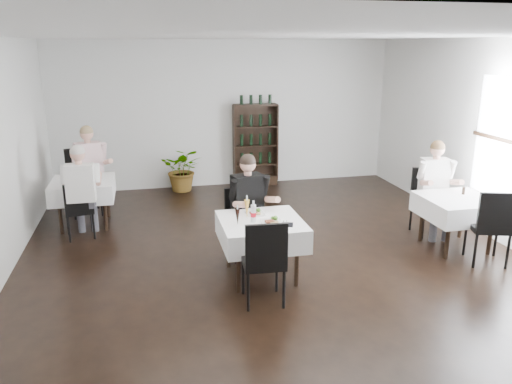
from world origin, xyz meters
TOP-DOWN VIEW (x-y plane):
  - room_shell at (0.00, 0.00)m, footprint 9.00×9.00m
  - wine_shelf at (0.60, 4.31)m, footprint 0.90×0.28m
  - main_table at (-0.30, 0.00)m, footprint 1.03×1.03m
  - left_table at (-2.70, 2.50)m, footprint 0.98×0.98m
  - right_table at (2.70, 0.30)m, footprint 0.98×0.98m
  - potted_tree at (-0.94, 4.20)m, footprint 0.97×0.89m
  - main_chair_far at (-0.39, 0.75)m, footprint 0.50×0.50m
  - main_chair_near at (-0.44, -0.73)m, footprint 0.50×0.51m
  - left_chair_far at (-2.76, 3.20)m, footprint 0.63×0.64m
  - left_chair_near at (-2.71, 1.89)m, footprint 0.48×0.49m
  - right_chair_far at (2.64, 0.97)m, footprint 0.51×0.51m
  - right_chair_near at (2.79, -0.34)m, footprint 0.61×0.61m
  - diner_main at (-0.33, 0.53)m, footprint 0.62×0.66m
  - diner_left_far at (-2.61, 3.16)m, footprint 0.68×0.72m
  - diner_left_near at (-2.64, 1.89)m, footprint 0.56×0.56m
  - diner_right_far at (2.68, 0.86)m, footprint 0.60×0.61m
  - plate_far at (-0.32, 0.24)m, footprint 0.23×0.23m
  - plate_near at (-0.20, -0.14)m, footprint 0.28×0.28m
  - pilsner_dark at (-0.62, -0.10)m, footprint 0.06×0.06m
  - pilsner_lager at (-0.45, 0.14)m, footprint 0.07×0.07m
  - coke_bottle at (-0.41, -0.03)m, footprint 0.07×0.07m
  - napkin_cutlery at (-0.05, -0.23)m, footprint 0.23×0.21m
  - pepper_mill at (2.87, 0.44)m, footprint 0.05×0.05m

SIDE VIEW (x-z plane):
  - potted_tree at x=-0.94m, z-range 0.00..0.90m
  - left_chair_near at x=-2.71m, z-range 0.06..0.97m
  - main_chair_far at x=-0.39m, z-range 0.07..1.04m
  - main_chair_near at x=-0.44m, z-range 0.07..1.11m
  - right_chair_far at x=2.64m, z-range 0.07..1.11m
  - right_chair_near at x=2.79m, z-range 0.08..1.14m
  - left_table at x=-2.70m, z-range 0.24..1.01m
  - right_table at x=2.70m, z-range 0.24..1.01m
  - main_table at x=-0.30m, z-range 0.24..1.01m
  - left_chair_far at x=-2.76m, z-range 0.08..1.23m
  - napkin_cutlery at x=-0.05m, z-range 0.77..0.79m
  - plate_far at x=-0.32m, z-range 0.75..0.82m
  - plate_near at x=-0.20m, z-range 0.75..0.83m
  - pepper_mill at x=2.87m, z-range 0.77..0.88m
  - wine_shelf at x=0.60m, z-range -0.03..1.72m
  - diner_left_near at x=-2.64m, z-range 0.12..1.61m
  - diner_right_far at x=2.68m, z-range 0.12..1.62m
  - diner_main at x=-0.33m, z-range 0.12..1.62m
  - pilsner_dark at x=-0.62m, z-range 0.75..1.00m
  - coke_bottle at x=-0.41m, z-range 0.74..1.02m
  - pilsner_lager at x=-0.45m, z-range 0.74..1.03m
  - diner_left_far at x=-2.61m, z-range 0.12..1.68m
  - room_shell at x=0.00m, z-range -3.00..6.00m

